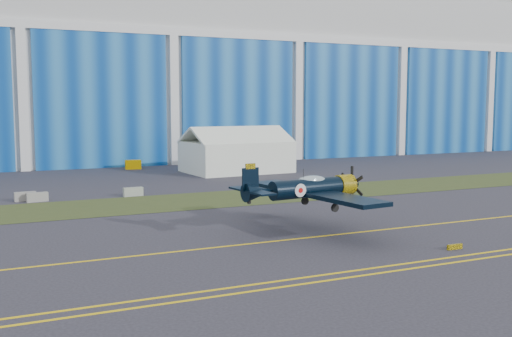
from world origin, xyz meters
name	(u,v)px	position (x,y,z in m)	size (l,w,h in m)	color
ground	(78,244)	(0.00, 0.00, 0.00)	(260.00, 260.00, 0.00)	#31303B
grass_median	(54,210)	(0.00, 14.00, 0.02)	(260.00, 10.00, 0.02)	#475128
hangar	(13,73)	(0.00, 71.79, 14.96)	(220.00, 45.70, 30.00)	silver
taxiway_centreline	(90,261)	(0.00, -5.00, 0.01)	(200.00, 0.20, 0.02)	yellow
edge_line_near	(125,309)	(0.00, -14.50, 0.01)	(80.00, 0.20, 0.02)	yellow
edge_line_far	(120,303)	(0.00, -13.50, 0.01)	(80.00, 0.20, 0.02)	yellow
guard_board_right	(455,247)	(22.00, -12.00, 0.17)	(1.20, 0.15, 0.35)	yellow
warbird	(307,188)	(16.16, -2.85, 3.20)	(13.06, 15.15, 4.12)	black
tent	(236,149)	(26.78, 35.77, 3.22)	(14.50, 11.05, 6.44)	white
tug	(133,165)	(14.50, 45.56, 0.65)	(2.25, 1.40, 1.31)	#FFC100
barrier_a	(25,196)	(-1.94, 20.77, 0.45)	(2.00, 0.60, 0.90)	gray
barrier_b	(37,197)	(-0.92, 19.82, 0.45)	(2.00, 0.60, 0.90)	gray
barrier_c	(133,192)	(8.37, 19.49, 0.45)	(2.00, 0.60, 0.90)	#919C90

